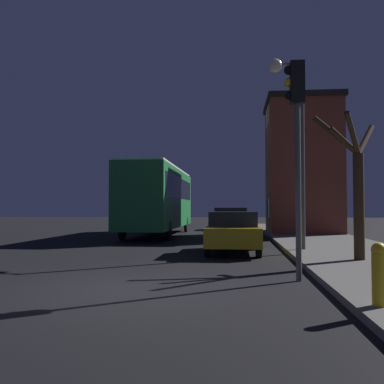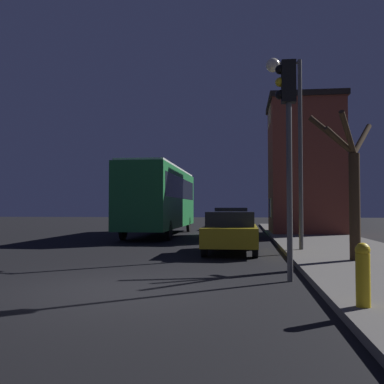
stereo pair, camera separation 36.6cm
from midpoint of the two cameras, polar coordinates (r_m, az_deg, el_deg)
name	(u,v)px [view 1 (the left image)]	position (r m, az deg, el deg)	size (l,w,h in m)	color
ground_plane	(124,288)	(8.48, -10.25, -12.53)	(120.00, 120.00, 0.00)	black
brick_building	(302,166)	(25.60, 14.05, 3.41)	(4.13, 4.76, 7.64)	brown
streetlamp	(290,111)	(15.24, 12.21, 10.49)	(1.21, 0.48, 6.55)	#4C4C4C
traffic_light	(296,124)	(9.41, 12.62, 8.90)	(0.43, 0.24, 4.66)	#4C4C4C
bare_tree	(356,184)	(12.36, 20.24, 1.06)	(1.97, 2.11, 3.97)	#382819
bus	(159,196)	(23.92, -4.87, -0.48)	(2.42, 11.02, 3.73)	#1E6B33
car_near_lane	(233,231)	(14.57, 4.81, -5.24)	(1.75, 3.92, 1.40)	olive
car_mid_lane	(231,223)	(21.08, 4.72, -4.10)	(1.72, 3.83, 1.54)	beige
car_far_lane	(231,218)	(30.52, 4.84, -3.51)	(1.73, 3.84, 1.50)	black
fire_hydrant	(379,273)	(6.69, 22.21, -9.92)	(0.21, 0.21, 0.91)	gold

